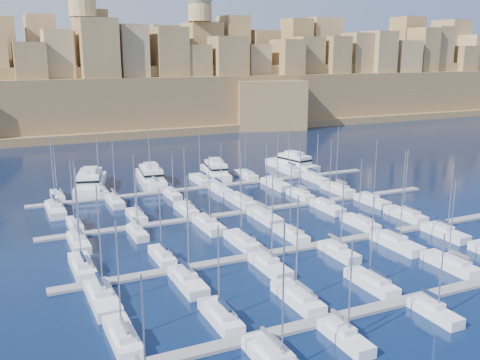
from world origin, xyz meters
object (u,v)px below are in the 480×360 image
motor_yacht_a (90,181)px  motor_yacht_c (215,171)px  motor_yacht_b (151,176)px  motor_yacht_d (293,163)px  sailboat_4 (451,264)px  sailboat_0 (123,337)px  sailboat_2 (298,298)px

motor_yacht_a → motor_yacht_c: size_ratio=1.23×
motor_yacht_b → motor_yacht_d: bearing=-0.8°
sailboat_4 → sailboat_0: bearing=-179.8°
motor_yacht_a → motor_yacht_d: same height
motor_yacht_a → sailboat_4: bearing=-60.9°
motor_yacht_c → sailboat_0: bearing=-119.7°
sailboat_0 → sailboat_4: sailboat_0 is taller
sailboat_4 → motor_yacht_d: bearing=78.5°
sailboat_4 → motor_yacht_a: (-39.79, 71.35, 0.98)m
sailboat_0 → sailboat_2: (22.43, 0.19, 0.00)m
motor_yacht_c → motor_yacht_d: size_ratio=0.95×
sailboat_0 → sailboat_4: 48.65m
sailboat_2 → motor_yacht_d: size_ratio=0.82×
sailboat_2 → motor_yacht_c: 71.78m
sailboat_0 → motor_yacht_b: size_ratio=0.77×
sailboat_2 → motor_yacht_c: bearing=75.9°
sailboat_4 → motor_yacht_c: 70.18m
sailboat_2 → motor_yacht_d: sailboat_2 is taller
sailboat_4 → motor_yacht_b: size_ratio=0.73×
motor_yacht_c → sailboat_2: bearing=-104.1°
motor_yacht_c → sailboat_4: bearing=-82.8°
sailboat_2 → motor_yacht_c: (17.43, 69.62, 0.98)m
sailboat_2 → motor_yacht_d: 80.87m
sailboat_2 → motor_yacht_c: size_ratio=0.87×
sailboat_4 → motor_yacht_c: size_ratio=0.81×
sailboat_0 → motor_yacht_a: sailboat_0 is taller
motor_yacht_d → motor_yacht_c: bearing=-179.1°
motor_yacht_b → motor_yacht_d: same height
motor_yacht_d → sailboat_2: bearing=-120.0°
sailboat_2 → motor_yacht_b: bearing=89.4°
sailboat_4 → motor_yacht_c: bearing=97.2°
sailboat_0 → motor_yacht_d: bearing=48.1°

